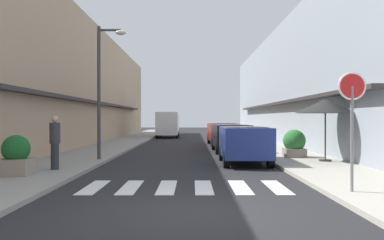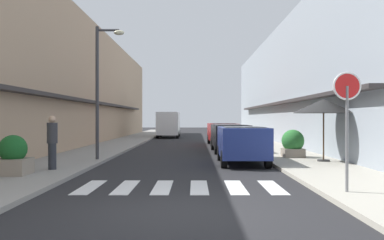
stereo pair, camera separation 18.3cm
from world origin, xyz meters
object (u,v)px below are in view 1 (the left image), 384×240
object	(u,v)px
pedestrian_walking_near	(54,141)
planter_corner	(16,156)
planter_midblock	(294,144)
parked_car_far	(222,131)
street_lamp	(103,78)
round_street_sign	(351,100)
delivery_van	(168,123)
parked_car_near	(244,141)
cafe_umbrella	(325,106)
parked_car_mid	(230,135)

from	to	relation	value
pedestrian_walking_near	planter_corner	bearing A→B (deg)	-84.43
planter_midblock	pedestrian_walking_near	bearing A→B (deg)	-154.23
parked_car_far	planter_midblock	xyz separation A→B (m)	(2.39, -9.61, -0.22)
street_lamp	planter_corner	world-z (taller)	street_lamp
pedestrian_walking_near	round_street_sign	bearing A→B (deg)	10.25
delivery_van	round_street_sign	world-z (taller)	round_street_sign
parked_car_near	planter_corner	bearing A→B (deg)	-152.06
planter_midblock	cafe_umbrella	bearing A→B (deg)	-64.85
parked_car_near	round_street_sign	bearing A→B (deg)	-76.35
delivery_van	round_street_sign	xyz separation A→B (m)	(5.90, -28.69, 0.81)
parked_car_mid	planter_midblock	world-z (taller)	parked_car_mid
street_lamp	delivery_van	bearing A→B (deg)	86.31
parked_car_near	planter_midblock	world-z (taller)	parked_car_near
parked_car_far	street_lamp	xyz separation A→B (m)	(-5.67, -10.59, 2.52)
street_lamp	pedestrian_walking_near	bearing A→B (deg)	-104.56
street_lamp	cafe_umbrella	distance (m)	8.95
round_street_sign	pedestrian_walking_near	bearing A→B (deg)	153.85
pedestrian_walking_near	street_lamp	bearing A→B (deg)	111.83
parked_car_far	street_lamp	size ratio (longest dim) A/B	0.80
parked_car_mid	parked_car_far	xyz separation A→B (m)	(0.00, 5.61, 0.00)
parked_car_mid	cafe_umbrella	world-z (taller)	cafe_umbrella
pedestrian_walking_near	parked_car_far	bearing A→B (deg)	101.24
cafe_umbrella	parked_car_near	bearing A→B (deg)	-179.97
parked_car_near	round_street_sign	world-z (taller)	round_street_sign
cafe_umbrella	planter_corner	distance (m)	11.25
planter_midblock	pedestrian_walking_near	xyz separation A→B (m)	(-8.92, -4.31, 0.35)
street_lamp	planter_midblock	xyz separation A→B (m)	(8.06, 0.98, -2.74)
parked_car_far	planter_corner	world-z (taller)	parked_car_far
parked_car_far	round_street_sign	bearing A→B (deg)	-84.87
parked_car_far	delivery_van	distance (m)	11.61
round_street_sign	delivery_van	bearing A→B (deg)	101.63
round_street_sign	planter_midblock	xyz separation A→B (m)	(0.78, 8.31, -1.52)
planter_corner	cafe_umbrella	bearing A→B (deg)	20.27
cafe_umbrella	planter_midblock	world-z (taller)	cafe_umbrella
parked_car_mid	parked_car_near	bearing A→B (deg)	-90.00
round_street_sign	pedestrian_walking_near	distance (m)	9.15
street_lamp	cafe_umbrella	size ratio (longest dim) A/B	2.23
street_lamp	planter_corner	xyz separation A→B (m)	(-1.60, -4.56, -2.77)
parked_car_near	parked_car_far	bearing A→B (deg)	90.00
delivery_van	street_lamp	bearing A→B (deg)	-93.69
delivery_van	planter_corner	size ratio (longest dim) A/B	4.58
parked_car_far	planter_midblock	world-z (taller)	parked_car_far
round_street_sign	cafe_umbrella	distance (m)	6.81
cafe_umbrella	pedestrian_walking_near	xyz separation A→B (m)	(-9.71, -2.63, -1.21)
parked_car_near	planter_corner	size ratio (longest dim) A/B	3.32
round_street_sign	planter_corner	distance (m)	9.43
parked_car_near	street_lamp	size ratio (longest dim) A/B	0.72
parked_car_far	delivery_van	world-z (taller)	delivery_van
parked_car_mid	round_street_sign	bearing A→B (deg)	-82.55
parked_car_mid	planter_midblock	size ratio (longest dim) A/B	3.61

